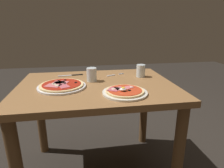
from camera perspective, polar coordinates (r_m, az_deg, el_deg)
name	(u,v)px	position (r m, az deg, el deg)	size (l,w,h in m)	color
dining_table	(97,101)	(1.37, -4.50, -5.02)	(1.07, 0.79, 0.73)	olive
pizza_foreground	(125,92)	(1.14, 3.82, -2.32)	(0.27, 0.27, 0.05)	silver
pizza_across_left	(62,86)	(1.29, -14.80, -0.49)	(0.31, 0.31, 0.03)	white
water_glass_near	(92,76)	(1.38, -6.10, 2.53)	(0.07, 0.07, 0.10)	silver
water_glass_far	(141,72)	(1.51, 8.58, 3.68)	(0.07, 0.07, 0.10)	silver
fork	(114,75)	(1.55, 0.62, 2.72)	(0.15, 0.07, 0.00)	silver
knife	(72,75)	(1.57, -11.77, 2.61)	(0.20, 0.04, 0.01)	silver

